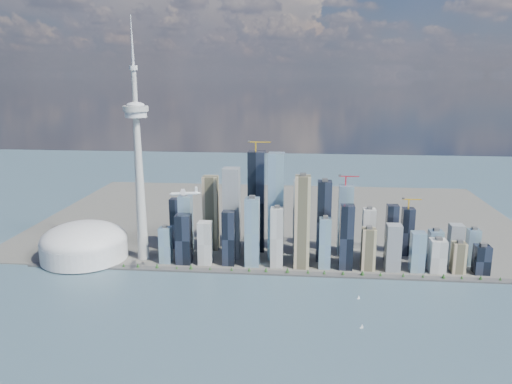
# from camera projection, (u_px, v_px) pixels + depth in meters

# --- Properties ---
(ground) EXTENTS (4000.00, 4000.00, 0.00)m
(ground) POSITION_uv_depth(u_px,v_px,m) (257.00, 330.00, 858.73)
(ground) COLOR #324959
(ground) RESTS_ON ground
(seawall) EXTENTS (1100.00, 22.00, 4.00)m
(seawall) POSITION_uv_depth(u_px,v_px,m) (268.00, 273.00, 1100.64)
(seawall) COLOR #383838
(seawall) RESTS_ON ground
(land) EXTENTS (1400.00, 900.00, 3.00)m
(land) POSITION_uv_depth(u_px,v_px,m) (278.00, 217.00, 1537.00)
(land) COLOR #4C4C47
(land) RESTS_ON ground
(shoreline_trees) EXTENTS (960.53, 7.20, 8.80)m
(shoreline_trees) POSITION_uv_depth(u_px,v_px,m) (268.00, 270.00, 1099.09)
(shoreline_trees) COLOR #3F2D1E
(shoreline_trees) RESTS_ON seawall
(skyscraper_cluster) EXTENTS (736.00, 142.00, 273.94)m
(skyscraper_cluster) POSITION_uv_depth(u_px,v_px,m) (296.00, 226.00, 1160.40)
(skyscraper_cluster) COLOR black
(skyscraper_cluster) RESTS_ON land
(needle_tower) EXTENTS (56.00, 56.00, 550.50)m
(needle_tower) POSITION_uv_depth(u_px,v_px,m) (138.00, 162.00, 1132.72)
(needle_tower) COLOR #A6A7A2
(needle_tower) RESTS_ON land
(dome_stadium) EXTENTS (200.00, 200.00, 86.00)m
(dome_stadium) POSITION_uv_depth(u_px,v_px,m) (84.00, 243.00, 1180.48)
(dome_stadium) COLOR #BEBEBE
(dome_stadium) RESTS_ON land
(airplane) EXTENTS (61.37, 54.67, 15.11)m
(airplane) POSITION_uv_depth(u_px,v_px,m) (185.00, 193.00, 990.92)
(airplane) COLOR silver
(airplane) RESTS_ON ground
(sailboat_west) EXTENTS (6.72, 1.99, 9.34)m
(sailboat_west) POSITION_uv_depth(u_px,v_px,m) (362.00, 327.00, 862.59)
(sailboat_west) COLOR silver
(sailboat_west) RESTS_ON ground
(sailboat_east) EXTENTS (6.19, 2.54, 8.54)m
(sailboat_east) POSITION_uv_depth(u_px,v_px,m) (359.00, 298.00, 975.92)
(sailboat_east) COLOR silver
(sailboat_east) RESTS_ON ground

